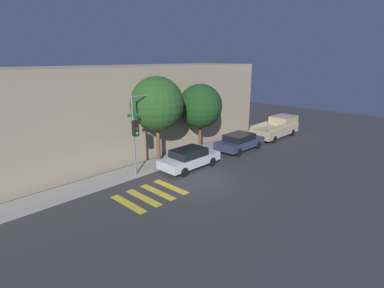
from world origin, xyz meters
name	(u,v)px	position (x,y,z in m)	size (l,w,h in m)	color
ground_plane	(200,183)	(0.00, 0.00, 0.00)	(60.00, 60.00, 0.00)	#333335
sidewalk	(155,165)	(0.00, 4.09, 0.07)	(26.00, 1.78, 0.14)	gray
building_row	(116,111)	(0.00, 8.38, 3.19)	(26.00, 6.00, 6.39)	gray
crosswalk	(151,195)	(-2.97, 0.80, 0.00)	(3.28, 2.60, 0.00)	gold
traffic_light_pole	(140,122)	(-1.56, 3.37, 3.33)	(2.32, 0.56, 4.96)	slate
sedan_near_corner	(189,158)	(1.27, 2.10, 0.70)	(4.20, 1.75, 1.34)	#B7BABF
sedan_middle	(240,142)	(6.82, 2.10, 0.69)	(4.21, 1.88, 1.31)	#2D3351
pickup_truck	(277,127)	(12.60, 2.10, 0.88)	(5.31, 1.97, 1.77)	tan
tree_near_corner	(157,104)	(0.44, 4.20, 4.09)	(3.49, 3.49, 5.85)	brown
tree_midblock	(200,106)	(4.56, 4.20, 3.47)	(3.30, 3.30, 5.13)	brown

